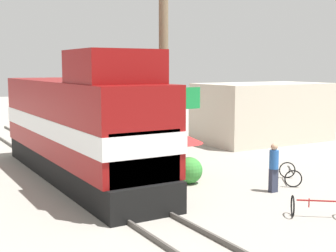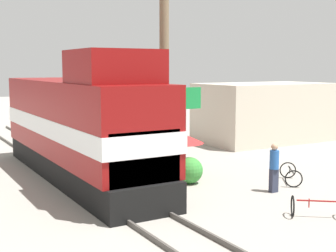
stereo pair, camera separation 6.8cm
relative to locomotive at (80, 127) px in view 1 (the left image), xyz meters
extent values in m
plane|color=gray|center=(0.00, -2.89, -2.17)|extent=(120.00, 120.00, 0.00)
cube|color=#4C4742|center=(-0.72, -2.89, -2.09)|extent=(0.08, 42.90, 0.15)
cube|color=#4C4742|center=(0.72, -2.89, -2.09)|extent=(0.08, 42.90, 0.15)
cube|color=black|center=(0.00, 0.38, -1.65)|extent=(2.59, 12.65, 1.03)
cube|color=maroon|center=(0.00, 0.38, 0.36)|extent=(2.81, 12.15, 2.99)
cube|color=white|center=(0.00, 0.38, 0.06)|extent=(2.85, 12.27, 0.70)
cube|color=white|center=(0.00, -4.80, -0.32)|extent=(2.39, 1.77, 1.65)
cube|color=maroon|center=(0.00, -3.41, 2.41)|extent=(2.64, 2.78, 1.11)
cylinder|color=#726047|center=(4.34, 0.79, 2.63)|extent=(0.43, 0.43, 9.60)
cylinder|color=#4C4C4C|center=(3.54, -1.88, -1.25)|extent=(0.05, 0.05, 1.82)
cone|color=red|center=(3.54, -1.88, -0.45)|extent=(1.96, 1.96, 0.44)
cube|color=#595959|center=(5.89, 1.49, -0.91)|extent=(0.12, 0.12, 2.51)
cube|color=#198C3F|center=(5.89, 1.49, 0.87)|extent=(1.87, 0.08, 1.06)
sphere|color=#388C38|center=(3.48, -2.73, -1.64)|extent=(1.05, 1.05, 1.05)
cube|color=#2D3347|center=(5.43, -5.38, -1.73)|extent=(0.30, 0.20, 0.87)
cylinder|color=#2659A5|center=(5.43, -5.38, -0.95)|extent=(0.34, 0.34, 0.69)
sphere|color=tan|center=(5.43, -5.38, -0.48)|extent=(0.25, 0.25, 0.25)
torus|color=black|center=(7.46, -4.04, -1.83)|extent=(0.57, 0.44, 0.67)
torus|color=black|center=(6.56, -5.26, -1.83)|extent=(0.57, 0.44, 0.67)
cube|color=black|center=(7.01, -4.65, -1.63)|extent=(0.80, 1.07, 0.04)
cylinder|color=black|center=(7.17, -4.43, -1.71)|extent=(0.04, 0.04, 0.28)
torus|color=black|center=(3.96, -7.79, -1.83)|extent=(0.45, 0.55, 0.67)
cube|color=#A51919|center=(4.55, -8.25, -1.64)|extent=(1.02, 0.81, 0.04)
cylinder|color=#A51919|center=(4.34, -8.09, -1.72)|extent=(0.04, 0.04, 0.28)
cube|color=beige|center=(13.26, 3.98, -0.38)|extent=(8.00, 4.52, 3.58)
camera|label=1|loc=(-6.39, -17.85, 2.40)|focal=50.00mm
camera|label=2|loc=(-6.33, -17.88, 2.40)|focal=50.00mm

